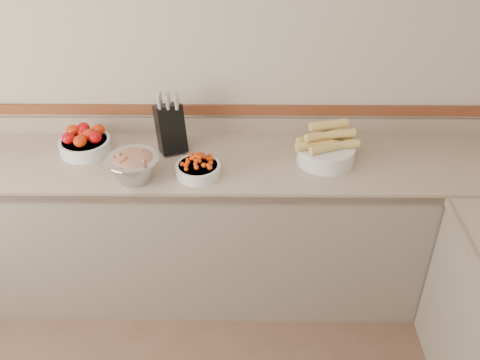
{
  "coord_description": "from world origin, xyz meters",
  "views": [
    {
      "loc": [
        0.37,
        -0.75,
        2.43
      ],
      "look_at": [
        0.35,
        1.35,
        1.0
      ],
      "focal_mm": 40.0,
      "sensor_mm": 36.0,
      "label": 1
    }
  ],
  "objects_px": {
    "knife_block": "(170,127)",
    "corn_bowl": "(326,149)",
    "cherry_tomato_bowl": "(198,167)",
    "tomato_bowl": "(85,142)",
    "rhubarb_bowl": "(134,166)"
  },
  "relations": [
    {
      "from": "cherry_tomato_bowl",
      "to": "rhubarb_bowl",
      "type": "height_order",
      "value": "rhubarb_bowl"
    },
    {
      "from": "knife_block",
      "to": "cherry_tomato_bowl",
      "type": "height_order",
      "value": "knife_block"
    },
    {
      "from": "tomato_bowl",
      "to": "rhubarb_bowl",
      "type": "relative_size",
      "value": 1.03
    },
    {
      "from": "knife_block",
      "to": "corn_bowl",
      "type": "height_order",
      "value": "knife_block"
    },
    {
      "from": "cherry_tomato_bowl",
      "to": "rhubarb_bowl",
      "type": "bearing_deg",
      "value": -172.47
    },
    {
      "from": "corn_bowl",
      "to": "rhubarb_bowl",
      "type": "bearing_deg",
      "value": -169.61
    },
    {
      "from": "cherry_tomato_bowl",
      "to": "corn_bowl",
      "type": "bearing_deg",
      "value": 11.75
    },
    {
      "from": "rhubarb_bowl",
      "to": "tomato_bowl",
      "type": "bearing_deg",
      "value": 139.77
    },
    {
      "from": "knife_block",
      "to": "rhubarb_bowl",
      "type": "height_order",
      "value": "knife_block"
    },
    {
      "from": "tomato_bowl",
      "to": "rhubarb_bowl",
      "type": "bearing_deg",
      "value": -40.23
    },
    {
      "from": "knife_block",
      "to": "tomato_bowl",
      "type": "height_order",
      "value": "knife_block"
    },
    {
      "from": "corn_bowl",
      "to": "rhubarb_bowl",
      "type": "relative_size",
      "value": 1.25
    },
    {
      "from": "tomato_bowl",
      "to": "cherry_tomato_bowl",
      "type": "bearing_deg",
      "value": -19.48
    },
    {
      "from": "knife_block",
      "to": "cherry_tomato_bowl",
      "type": "xyz_separation_m",
      "value": [
        0.17,
        -0.25,
        -0.1
      ]
    },
    {
      "from": "tomato_bowl",
      "to": "corn_bowl",
      "type": "distance_m",
      "value": 1.31
    }
  ]
}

